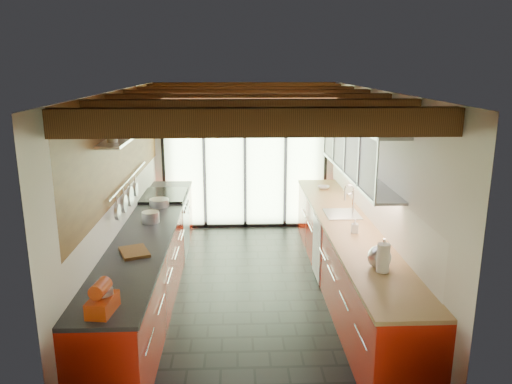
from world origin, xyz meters
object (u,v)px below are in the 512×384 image
stand_mixer (102,299)px  soap_bottle (355,226)px  paper_towel (383,258)px  bowl (324,187)px  kettle (380,256)px

stand_mixer → soap_bottle: (2.54, 1.89, -0.03)m
paper_towel → soap_bottle: 1.18m
stand_mixer → paper_towel: (2.54, 0.71, 0.03)m
stand_mixer → soap_bottle: 3.16m
stand_mixer → soap_bottle: bearing=36.6°
paper_towel → soap_bottle: (0.00, 1.17, -0.06)m
bowl → soap_bottle: bearing=-90.0°
paper_towel → kettle: bearing=90.0°
kettle → bowl: size_ratio=1.68×
stand_mixer → bowl: stand_mixer is taller
bowl → paper_towel: bearing=-90.0°
kettle → soap_bottle: bearing=90.0°
kettle → soap_bottle: (0.00, 1.05, -0.04)m
kettle → paper_towel: paper_towel is taller
stand_mixer → bowl: size_ratio=1.73×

